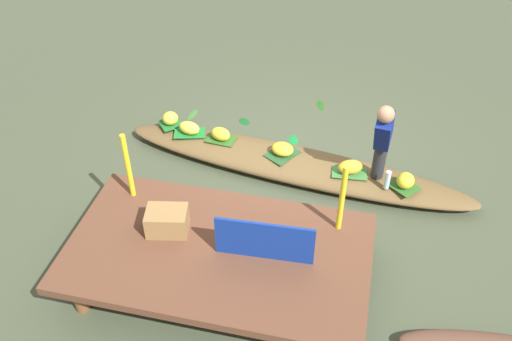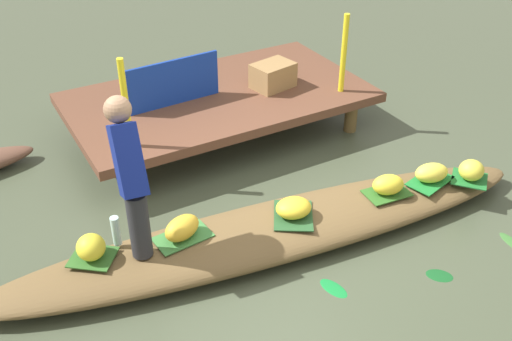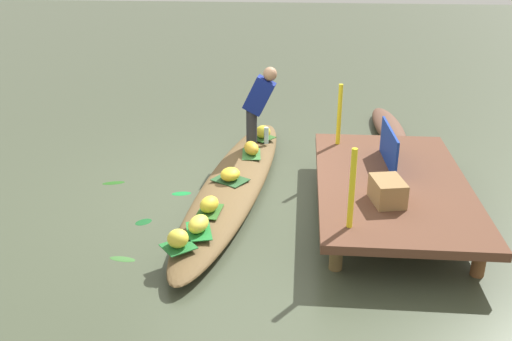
{
  "view_description": "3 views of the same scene",
  "coord_description": "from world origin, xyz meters",
  "px_view_note": "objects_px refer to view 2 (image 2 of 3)",
  "views": [
    {
      "loc": [
        -0.79,
        5.72,
        4.8
      ],
      "look_at": [
        0.39,
        0.56,
        0.4
      ],
      "focal_mm": 38.67,
      "sensor_mm": 36.0,
      "label": 1
    },
    {
      "loc": [
        -2.04,
        -3.3,
        3.24
      ],
      "look_at": [
        0.16,
        0.59,
        0.35
      ],
      "focal_mm": 41.44,
      "sensor_mm": 36.0,
      "label": 2
    },
    {
      "loc": [
        6.85,
        0.85,
        3.31
      ],
      "look_at": [
        0.21,
        0.31,
        0.41
      ],
      "focal_mm": 39.99,
      "sensor_mm": 36.0,
      "label": 3
    }
  ],
  "objects_px": {
    "banana_bunch_2": "(91,247)",
    "market_banner": "(174,82)",
    "vendor_person": "(130,171)",
    "banana_bunch_5": "(294,208)",
    "produce_crate": "(273,75)",
    "vendor_boat": "(274,231)",
    "water_bottle": "(116,231)",
    "banana_bunch_1": "(471,170)",
    "banana_bunch_0": "(182,228)",
    "banana_bunch_4": "(388,185)",
    "banana_bunch_3": "(431,173)"
  },
  "relations": [
    {
      "from": "banana_bunch_4",
      "to": "water_bottle",
      "type": "distance_m",
      "value": 2.34
    },
    {
      "from": "banana_bunch_2",
      "to": "banana_bunch_1",
      "type": "bearing_deg",
      "value": -10.96
    },
    {
      "from": "banana_bunch_5",
      "to": "market_banner",
      "type": "height_order",
      "value": "market_banner"
    },
    {
      "from": "water_bottle",
      "to": "banana_bunch_2",
      "type": "bearing_deg",
      "value": -163.15
    },
    {
      "from": "vendor_person",
      "to": "water_bottle",
      "type": "relative_size",
      "value": 4.78
    },
    {
      "from": "banana_bunch_3",
      "to": "market_banner",
      "type": "height_order",
      "value": "market_banner"
    },
    {
      "from": "banana_bunch_2",
      "to": "vendor_person",
      "type": "distance_m",
      "value": 0.69
    },
    {
      "from": "banana_bunch_0",
      "to": "banana_bunch_4",
      "type": "height_order",
      "value": "banana_bunch_0"
    },
    {
      "from": "banana_bunch_2",
      "to": "produce_crate",
      "type": "relative_size",
      "value": 0.53
    },
    {
      "from": "banana_bunch_2",
      "to": "banana_bunch_4",
      "type": "distance_m",
      "value": 2.54
    },
    {
      "from": "banana_bunch_2",
      "to": "market_banner",
      "type": "relative_size",
      "value": 0.23
    },
    {
      "from": "banana_bunch_0",
      "to": "produce_crate",
      "type": "bearing_deg",
      "value": 42.43
    },
    {
      "from": "vendor_person",
      "to": "market_banner",
      "type": "bearing_deg",
      "value": 58.72
    },
    {
      "from": "banana_bunch_0",
      "to": "banana_bunch_4",
      "type": "relative_size",
      "value": 1.13
    },
    {
      "from": "vendor_boat",
      "to": "banana_bunch_4",
      "type": "relative_size",
      "value": 17.23
    },
    {
      "from": "banana_bunch_5",
      "to": "produce_crate",
      "type": "relative_size",
      "value": 0.68
    },
    {
      "from": "banana_bunch_3",
      "to": "water_bottle",
      "type": "distance_m",
      "value": 2.8
    },
    {
      "from": "banana_bunch_0",
      "to": "water_bottle",
      "type": "xyz_separation_m",
      "value": [
        -0.47,
        0.18,
        0.03
      ]
    },
    {
      "from": "banana_bunch_2",
      "to": "vendor_boat",
      "type": "bearing_deg",
      "value": -10.88
    },
    {
      "from": "banana_bunch_4",
      "to": "banana_bunch_3",
      "type": "bearing_deg",
      "value": -5.22
    },
    {
      "from": "banana_bunch_2",
      "to": "banana_bunch_5",
      "type": "distance_m",
      "value": 1.64
    },
    {
      "from": "produce_crate",
      "to": "banana_bunch_1",
      "type": "bearing_deg",
      "value": -70.42
    },
    {
      "from": "banana_bunch_1",
      "to": "market_banner",
      "type": "relative_size",
      "value": 0.22
    },
    {
      "from": "banana_bunch_0",
      "to": "banana_bunch_1",
      "type": "xyz_separation_m",
      "value": [
        2.61,
        -0.52,
        0.0
      ]
    },
    {
      "from": "banana_bunch_4",
      "to": "vendor_person",
      "type": "height_order",
      "value": "vendor_person"
    },
    {
      "from": "vendor_boat",
      "to": "banana_bunch_2",
      "type": "height_order",
      "value": "banana_bunch_2"
    },
    {
      "from": "banana_bunch_2",
      "to": "banana_bunch_4",
      "type": "xyz_separation_m",
      "value": [
        2.5,
        -0.44,
        -0.01
      ]
    },
    {
      "from": "vendor_person",
      "to": "market_banner",
      "type": "distance_m",
      "value": 2.05
    },
    {
      "from": "banana_bunch_3",
      "to": "banana_bunch_2",
      "type": "bearing_deg",
      "value": 170.71
    },
    {
      "from": "banana_bunch_2",
      "to": "market_banner",
      "type": "bearing_deg",
      "value": 50.21
    },
    {
      "from": "banana_bunch_4",
      "to": "produce_crate",
      "type": "distance_m",
      "value": 2.02
    },
    {
      "from": "water_bottle",
      "to": "vendor_boat",
      "type": "bearing_deg",
      "value": -15.7
    },
    {
      "from": "vendor_person",
      "to": "vendor_boat",
      "type": "bearing_deg",
      "value": -12.48
    },
    {
      "from": "vendor_boat",
      "to": "banana_bunch_5",
      "type": "relative_size",
      "value": 16.18
    },
    {
      "from": "vendor_person",
      "to": "market_banner",
      "type": "xyz_separation_m",
      "value": [
        1.06,
        1.74,
        -0.23
      ]
    },
    {
      "from": "banana_bunch_5",
      "to": "vendor_boat",
      "type": "bearing_deg",
      "value": 168.45
    },
    {
      "from": "banana_bunch_5",
      "to": "produce_crate",
      "type": "bearing_deg",
      "value": 63.91
    },
    {
      "from": "banana_bunch_0",
      "to": "water_bottle",
      "type": "distance_m",
      "value": 0.51
    },
    {
      "from": "vendor_boat",
      "to": "market_banner",
      "type": "height_order",
      "value": "market_banner"
    },
    {
      "from": "produce_crate",
      "to": "vendor_boat",
      "type": "bearing_deg",
      "value": -120.5
    },
    {
      "from": "banana_bunch_1",
      "to": "banana_bunch_4",
      "type": "relative_size",
      "value": 0.8
    },
    {
      "from": "water_bottle",
      "to": "market_banner",
      "type": "xyz_separation_m",
      "value": [
        1.2,
        1.64,
        0.33
      ]
    },
    {
      "from": "produce_crate",
      "to": "banana_bunch_4",
      "type": "bearing_deg",
      "value": -90.61
    },
    {
      "from": "water_bottle",
      "to": "produce_crate",
      "type": "height_order",
      "value": "produce_crate"
    },
    {
      "from": "vendor_boat",
      "to": "water_bottle",
      "type": "relative_size",
      "value": 19.18
    },
    {
      "from": "banana_bunch_1",
      "to": "banana_bunch_3",
      "type": "height_order",
      "value": "banana_bunch_1"
    },
    {
      "from": "banana_bunch_5",
      "to": "water_bottle",
      "type": "xyz_separation_m",
      "value": [
        -1.39,
        0.38,
        0.04
      ]
    },
    {
      "from": "banana_bunch_4",
      "to": "banana_bunch_1",
      "type": "bearing_deg",
      "value": -13.78
    },
    {
      "from": "market_banner",
      "to": "banana_bunch_1",
      "type": "bearing_deg",
      "value": -54.15
    },
    {
      "from": "banana_bunch_3",
      "to": "water_bottle",
      "type": "relative_size",
      "value": 1.23
    }
  ]
}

